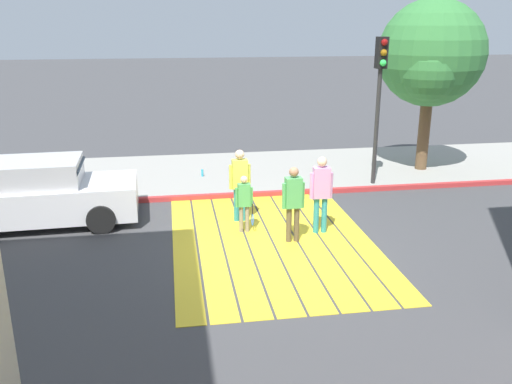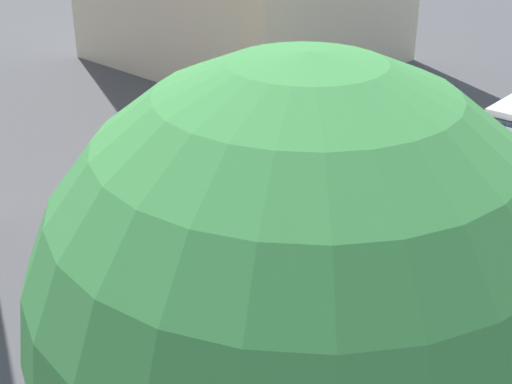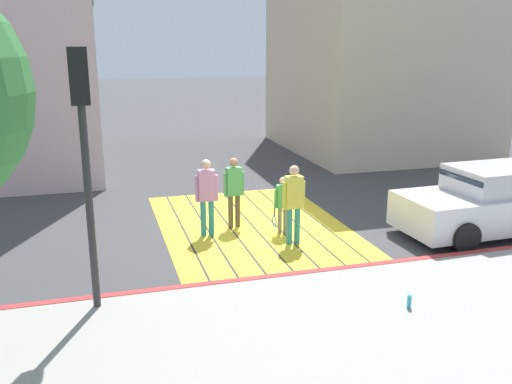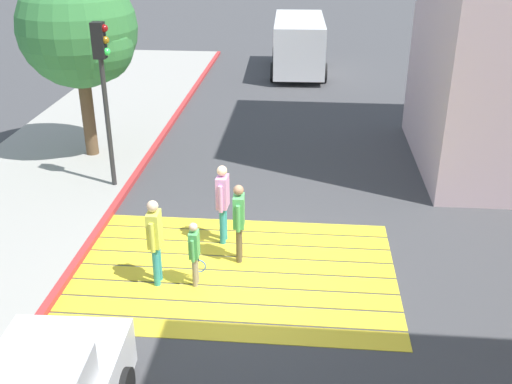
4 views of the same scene
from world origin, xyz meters
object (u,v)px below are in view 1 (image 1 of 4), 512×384
Objects in this scene: pedestrian_adult_lead at (321,189)px; pedestrian_child_with_racket at (244,201)px; water_bottle at (202,173)px; pedestrian_adult_side at (240,180)px; car_parked_near_curb at (43,194)px; street_tree at (431,56)px; pedestrian_adult_trailing at (293,199)px; traffic_light_corner at (380,82)px.

pedestrian_adult_lead reaches higher than pedestrian_child_with_racket.
pedestrian_adult_side is at bearing 10.59° from water_bottle.
water_bottle is 4.48m from pedestrian_child_with_racket.
car_parked_near_curb is 3.24× the size of pedestrian_child_with_racket.
street_tree reaches higher than pedestrian_adult_side.
pedestrian_child_with_racket is at bearing -100.14° from pedestrian_adult_lead.
pedestrian_adult_side is (3.35, -6.23, -2.60)m from street_tree.
street_tree is 24.18× the size of water_bottle.
water_bottle is at bearing -169.41° from pedestrian_adult_side.
street_tree reaches higher than pedestrian_adult_trailing.
pedestrian_adult_lead is at bearing 26.94° from water_bottle.
street_tree is 3.00× the size of pedestrian_adult_side.
water_bottle is 0.12× the size of pedestrian_adult_side.
car_parked_near_curb is 19.84× the size of water_bottle.
water_bottle is at bearing -153.06° from pedestrian_adult_lead.
traffic_light_corner reaches higher than water_bottle.
pedestrian_adult_lead is at bearing 79.86° from pedestrian_child_with_racket.
street_tree is 7.54m from pedestrian_adult_side.
street_tree reaches higher than car_parked_near_curb.
pedestrian_adult_trailing is (0.43, -0.74, -0.05)m from pedestrian_adult_lead.
street_tree is (-1.21, 2.04, 0.59)m from traffic_light_corner.
street_tree is 2.97× the size of pedestrian_adult_lead.
street_tree is at bearing 118.30° from pedestrian_adult_side.
pedestrian_adult_trailing is 0.96× the size of pedestrian_adult_side.
traffic_light_corner is at bearing -59.24° from street_tree.
traffic_light_corner is at bearing 142.06° from pedestrian_adult_lead.
pedestrian_adult_side reaches higher than water_bottle.
pedestrian_adult_lead is at bearing 120.23° from pedestrian_adult_trailing.
pedestrian_child_with_racket is at bearing 74.32° from car_parked_near_curb.
traffic_light_corner reaches higher than pedestrian_adult_side.
car_parked_near_curb is 2.46× the size of pedestrian_adult_side.
pedestrian_adult_trailing is (4.83, -5.26, -2.64)m from street_tree.
traffic_light_corner reaches higher than car_parked_near_curb.
traffic_light_corner is 19.27× the size of water_bottle.
car_parked_near_curb is 5.04m from water_bottle.
street_tree is at bearing 123.35° from pedestrian_child_with_racket.
pedestrian_child_with_racket is (1.30, 4.64, 0.03)m from car_parked_near_curb.
pedestrian_adult_side is at bearing -179.64° from pedestrian_child_with_racket.
pedestrian_adult_side is (-1.48, -0.97, 0.04)m from pedestrian_adult_trailing.
pedestrian_adult_side is at bearing 83.11° from car_parked_near_curb.
pedestrian_adult_trailing is at bearing -59.77° from pedestrian_adult_lead.
water_bottle is (-1.51, -4.87, -2.81)m from traffic_light_corner.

